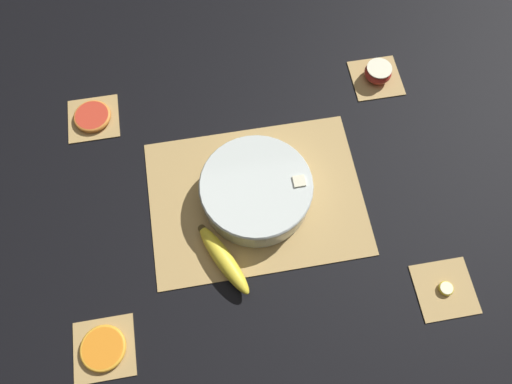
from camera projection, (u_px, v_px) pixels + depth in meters
ground_plane at (256, 198)px, 1.14m from camera, size 6.00×6.00×0.00m
bamboo_mat_center at (256, 197)px, 1.13m from camera, size 0.48×0.36×0.01m
coaster_mat_near_left at (376, 78)px, 1.27m from camera, size 0.12×0.12×0.01m
coaster_mat_near_right at (93, 118)px, 1.22m from camera, size 0.12×0.12×0.01m
coaster_mat_far_left at (445, 289)px, 1.05m from camera, size 0.12×0.12×0.01m
coaster_mat_far_right at (104, 349)px, 1.00m from camera, size 0.12×0.12×0.01m
fruit_salad_bowl at (256, 190)px, 1.10m from camera, size 0.25×0.25×0.07m
whole_banana at (223, 259)px, 1.05m from camera, size 0.11×0.18×0.04m
apple_half at (378, 72)px, 1.25m from camera, size 0.07×0.07×0.04m
orange_slice_whole at (103, 348)px, 0.99m from camera, size 0.09×0.09×0.01m
banana_coin_single at (446, 288)px, 1.04m from camera, size 0.03×0.03×0.01m
grapefruit_slice at (92, 116)px, 1.21m from camera, size 0.09×0.09×0.01m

